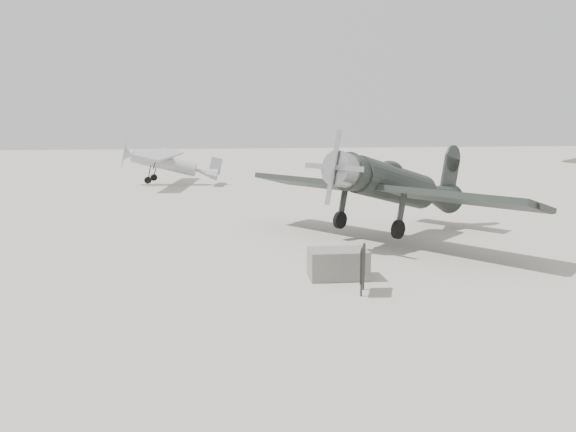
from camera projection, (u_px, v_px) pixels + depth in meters
name	position (u px, v px, depth m)	size (l,w,h in m)	color
ground	(338.00, 261.00, 18.77)	(160.00, 160.00, 0.00)	gray
lowwing_monoplane	(398.00, 186.00, 22.20)	(10.00, 11.08, 3.94)	black
highwing_monoplane	(168.00, 161.00, 41.02)	(7.19, 10.10, 2.85)	#A2A4A7
equipment_block	(338.00, 264.00, 16.67)	(1.72, 1.08, 0.86)	#65635D
sign_board	(363.00, 265.00, 15.14)	(0.40, 0.87, 1.32)	#333333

